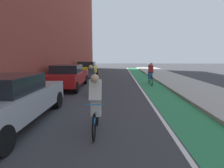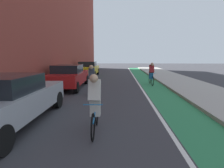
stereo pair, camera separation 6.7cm
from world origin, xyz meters
TOP-DOWN VIEW (x-y plane):
  - ground_plane at (0.00, 14.98)m, footprint 83.49×83.49m
  - bike_lane_paint at (2.96, 16.98)m, footprint 1.60×37.95m
  - lane_divider_stripe at (2.06, 16.98)m, footprint 0.12×37.95m
  - sidewalk_right at (5.44, 16.98)m, footprint 3.36×37.95m
  - parked_sedan_silver at (-2.71, 8.60)m, footprint 2.04×4.69m
  - parked_sedan_red at (-2.71, 15.09)m, footprint 2.06×4.71m
  - parked_sedan_yellow_cab at (-2.71, 22.27)m, footprint 1.99×4.31m
  - cyclist_mid at (-0.01, 8.17)m, footprint 0.48×1.74m
  - cyclist_trailing at (-0.87, 13.09)m, footprint 0.48×1.73m
  - cyclist_far at (2.95, 16.77)m, footprint 0.48×1.73m

SIDE VIEW (x-z plane):
  - ground_plane at x=0.00m, z-range 0.00..0.00m
  - bike_lane_paint at x=2.96m, z-range 0.00..0.00m
  - lane_divider_stripe at x=2.06m, z-range 0.00..0.00m
  - sidewalk_right at x=5.44m, z-range 0.00..0.14m
  - parked_sedan_yellow_cab at x=-2.71m, z-range 0.02..1.55m
  - parked_sedan_red at x=-2.71m, z-range 0.02..1.55m
  - parked_sedan_silver at x=-2.71m, z-range 0.02..1.55m
  - cyclist_trailing at x=-0.87m, z-range 0.00..1.62m
  - cyclist_far at x=2.95m, z-range 0.04..1.66m
  - cyclist_mid at x=-0.01m, z-range 0.04..1.66m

